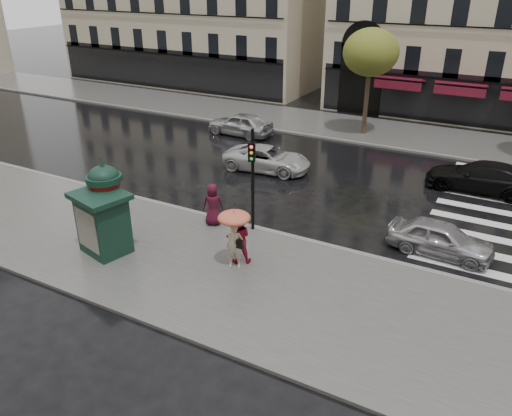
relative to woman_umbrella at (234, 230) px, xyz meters
The scene contains 17 objects.
ground 1.87m from the woman_umbrella, ahead, with size 160.00×160.00×0.00m, color black.
near_sidewalk 1.88m from the woman_umbrella, 25.94° to the right, with size 90.00×7.00×0.12m, color #474744.
far_sidewalk 19.09m from the woman_umbrella, 86.92° to the left, with size 90.00×6.00×0.12m, color #474744.
near_kerb 3.51m from the woman_umbrella, 71.18° to the left, with size 90.00×0.25×0.14m, color slate.
far_kerb 16.10m from the woman_umbrella, 86.34° to the left, with size 90.00×0.25×0.14m, color slate.
zebra_crossing 12.00m from the woman_umbrella, 53.82° to the left, with size 3.60×11.75×0.01m, color silver.
tree_far_left 18.39m from the woman_umbrella, 93.11° to the left, with size 3.40×3.40×6.64m.
woman_umbrella is the anchor object (origin of this frame).
woman_red 0.63m from the woman_umbrella, 98.79° to the left, with size 0.90×0.70×1.86m, color #AD1532.
man_burgundy 3.48m from the woman_umbrella, 135.73° to the left, with size 0.87×0.57×1.78m, color #440D20.
morris_column 5.16m from the woman_umbrella, behind, with size 1.31×1.31×3.53m.
traffic_light 3.05m from the woman_umbrella, 106.21° to the left, with size 0.31×0.41×4.21m.
newsstand 4.98m from the woman_umbrella, 164.12° to the right, with size 2.28×2.06×2.34m.
car_silver 7.74m from the woman_umbrella, 36.63° to the left, with size 1.54×3.82×1.30m, color #B9B9BE.
car_white 10.00m from the woman_umbrella, 110.82° to the left, with size 2.13×4.62×1.28m, color silver.
car_black 13.53m from the woman_umbrella, 59.88° to the left, with size 2.04×5.02×1.46m, color black.
car_far_silver 16.26m from the woman_umbrella, 119.46° to the left, with size 1.74×4.32×1.47m, color silver.
Camera 1 is at (6.87, -12.97, 9.57)m, focal length 35.00 mm.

